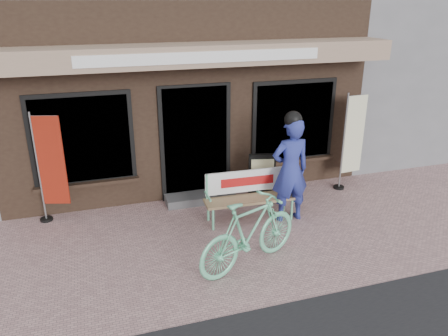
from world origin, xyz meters
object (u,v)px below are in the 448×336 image
object	(u,v)px
menu_stand	(262,179)
nobori_cream	(352,140)
person	(290,168)
nobori_red	(50,167)
bench	(249,192)
bicycle	(249,233)

from	to	relation	value
menu_stand	nobori_cream	bearing A→B (deg)	18.71
person	nobori_red	xyz separation A→B (m)	(-3.86, 1.14, 0.05)
nobori_red	menu_stand	world-z (taller)	nobori_red
bench	nobori_cream	xyz separation A→B (m)	(2.41, 0.67, 0.51)
bench	nobori_red	xyz separation A→B (m)	(-3.22, 0.90, 0.50)
nobori_cream	person	bearing A→B (deg)	-158.11
bench	menu_stand	distance (m)	0.65
person	nobori_red	distance (m)	4.03
bicycle	menu_stand	xyz separation A→B (m)	(0.94, 1.86, -0.03)
bicycle	nobori_cream	bearing A→B (deg)	-76.49
person	bench	bearing A→B (deg)	160.18
bench	bicycle	bearing A→B (deg)	-108.12
person	menu_stand	distance (m)	0.87
person	menu_stand	xyz separation A→B (m)	(-0.21, 0.71, -0.45)
nobori_red	nobori_cream	bearing A→B (deg)	14.38
bench	nobori_cream	bearing A→B (deg)	17.60
nobori_cream	bench	bearing A→B (deg)	-169.71
bicycle	nobori_red	size ratio (longest dim) A/B	0.91
bench	nobori_cream	world-z (taller)	nobori_cream
bicycle	menu_stand	distance (m)	2.09
nobori_cream	menu_stand	bearing A→B (deg)	-179.79
bicycle	menu_stand	bearing A→B (deg)	-48.42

